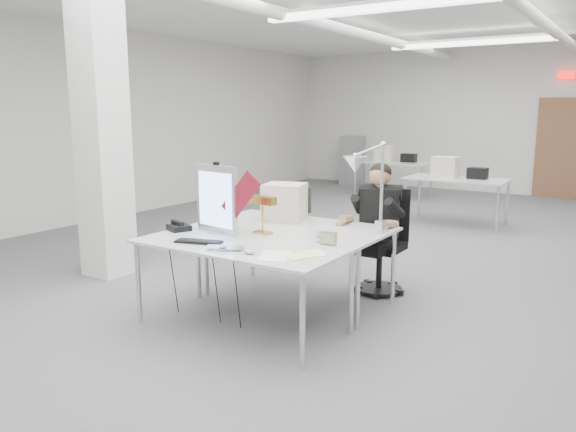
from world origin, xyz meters
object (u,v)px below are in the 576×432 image
(beige_monitor, at_px, (285,202))
(monitor, at_px, (217,199))
(desk_main, at_px, (241,245))
(office_chair, at_px, (380,240))
(laptop, at_px, (223,249))
(bankers_lamp, at_px, (263,214))
(architect_lamp, at_px, (370,181))
(seated_person, at_px, (379,207))
(desk_phone, at_px, (179,228))

(beige_monitor, bearing_deg, monitor, -120.57)
(desk_main, distance_m, office_chair, 1.66)
(laptop, xyz_separation_m, beige_monitor, (-0.27, 1.31, 0.17))
(bankers_lamp, bearing_deg, beige_monitor, 110.99)
(beige_monitor, height_order, architect_lamp, architect_lamp)
(desk_main, distance_m, architect_lamp, 1.22)
(desk_main, distance_m, laptop, 0.29)
(seated_person, height_order, monitor, monitor)
(laptop, xyz_separation_m, bankers_lamp, (-0.10, 0.69, 0.17))
(laptop, height_order, beige_monitor, beige_monitor)
(monitor, distance_m, laptop, 0.75)
(office_chair, bearing_deg, seated_person, -107.59)
(desk_phone, distance_m, architect_lamp, 1.81)
(office_chair, xyz_separation_m, beige_monitor, (-0.82, -0.52, 0.38))
(desk_phone, bearing_deg, office_chair, 70.98)
(office_chair, bearing_deg, desk_main, -128.32)
(office_chair, height_order, desk_phone, office_chair)
(desk_phone, height_order, beige_monitor, beige_monitor)
(desk_main, relative_size, seated_person, 2.06)
(laptop, bearing_deg, bankers_lamp, 75.34)
(desk_main, bearing_deg, desk_phone, 173.27)
(office_chair, bearing_deg, desk_phone, -151.21)
(seated_person, distance_m, beige_monitor, 0.95)
(monitor, distance_m, architect_lamp, 1.38)
(office_chair, height_order, bankers_lamp, bankers_lamp)
(bankers_lamp, bearing_deg, office_chair, 66.29)
(seated_person, distance_m, bankers_lamp, 1.27)
(monitor, bearing_deg, desk_main, -17.84)
(seated_person, relative_size, beige_monitor, 2.22)
(laptop, bearing_deg, monitor, 110.17)
(bankers_lamp, bearing_deg, desk_main, -74.89)
(beige_monitor, distance_m, architect_lamp, 1.14)
(desk_main, bearing_deg, seated_person, 68.64)
(office_chair, bearing_deg, monitor, -145.04)
(laptop, relative_size, bankers_lamp, 0.85)
(laptop, relative_size, desk_phone, 1.53)
(monitor, distance_m, bankers_lamp, 0.43)
(seated_person, xyz_separation_m, monitor, (-1.02, -1.28, 0.16))
(desk_main, height_order, beige_monitor, beige_monitor)
(office_chair, distance_m, seated_person, 0.35)
(seated_person, xyz_separation_m, beige_monitor, (-0.82, -0.47, 0.04))
(desk_phone, bearing_deg, architect_lamp, 46.53)
(desk_phone, relative_size, beige_monitor, 0.51)
(laptop, height_order, architect_lamp, architect_lamp)
(desk_main, distance_m, desk_phone, 0.80)
(seated_person, height_order, laptop, seated_person)
(seated_person, bearing_deg, desk_main, -128.95)
(office_chair, xyz_separation_m, seated_person, (0.00, -0.05, 0.34))
(monitor, bearing_deg, beige_monitor, 84.52)
(bankers_lamp, relative_size, architect_lamp, 0.36)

